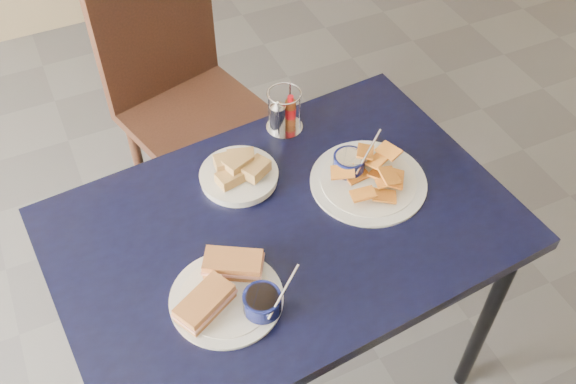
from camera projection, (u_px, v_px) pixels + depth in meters
name	position (u px, v px, depth m)	size (l,w,h in m)	color
dining_table	(284.00, 240.00, 1.72)	(1.24, 0.88, 0.75)	black
chair_far	(185.00, 85.00, 2.35)	(0.57, 0.56, 0.98)	black
sandwich_plate	(230.00, 292.00, 1.50)	(0.30, 0.27, 0.12)	white
plantain_plate	(364.00, 176.00, 1.76)	(0.32, 0.32, 0.12)	white
bread_basket	(239.00, 172.00, 1.76)	(0.21, 0.21, 0.08)	white
condiment_caddy	(283.00, 114.00, 1.88)	(0.11, 0.11, 0.14)	silver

